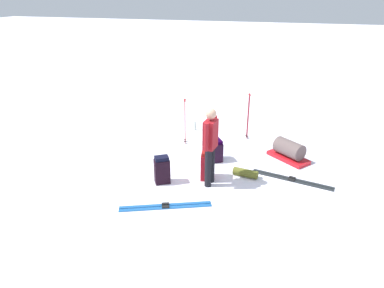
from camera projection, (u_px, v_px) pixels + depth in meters
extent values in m
plane|color=white|center=(192.00, 172.00, 7.94)|extent=(80.00, 80.00, 0.00)
cylinder|color=black|center=(208.00, 168.00, 7.21)|extent=(0.14, 0.14, 0.85)
cylinder|color=black|center=(211.00, 164.00, 7.37)|extent=(0.14, 0.14, 0.85)
cube|color=maroon|center=(211.00, 134.00, 6.99)|extent=(0.37, 0.26, 0.60)
cylinder|color=maroon|center=(206.00, 137.00, 6.78)|extent=(0.09, 0.09, 0.58)
cylinder|color=maroon|center=(215.00, 129.00, 7.18)|extent=(0.09, 0.09, 0.58)
sphere|color=tan|center=(211.00, 114.00, 6.81)|extent=(0.22, 0.22, 0.22)
cube|color=#212629|center=(291.00, 181.00, 7.56)|extent=(0.43, 1.75, 0.02)
cube|color=black|center=(291.00, 180.00, 7.55)|extent=(0.09, 0.15, 0.03)
cube|color=#212629|center=(292.00, 179.00, 7.64)|extent=(0.43, 1.75, 0.02)
cube|color=black|center=(292.00, 178.00, 7.63)|extent=(0.09, 0.15, 0.03)
cube|color=#1D5BA2|center=(166.00, 208.00, 6.61)|extent=(0.73, 1.67, 0.02)
cube|color=black|center=(166.00, 207.00, 6.60)|extent=(0.11, 0.15, 0.03)
cube|color=#1D5BA2|center=(165.00, 205.00, 6.70)|extent=(0.73, 1.67, 0.02)
cube|color=black|center=(165.00, 204.00, 6.69)|extent=(0.11, 0.15, 0.03)
cube|color=maroon|center=(207.00, 166.00, 7.56)|extent=(0.37, 0.30, 0.58)
cube|color=maroon|center=(207.00, 153.00, 7.43)|extent=(0.33, 0.27, 0.08)
cube|color=black|center=(162.00, 171.00, 7.40)|extent=(0.36, 0.39, 0.54)
cube|color=black|center=(162.00, 158.00, 7.27)|extent=(0.32, 0.35, 0.08)
cube|color=black|center=(216.00, 151.00, 8.39)|extent=(0.43, 0.41, 0.47)
cube|color=black|center=(216.00, 141.00, 8.28)|extent=(0.39, 0.37, 0.08)
cylinder|color=maroon|center=(248.00, 117.00, 9.54)|extent=(0.02, 0.02, 1.23)
sphere|color=#A51919|center=(249.00, 94.00, 9.27)|extent=(0.05, 0.05, 0.05)
cylinder|color=black|center=(246.00, 135.00, 9.77)|extent=(0.07, 0.07, 0.01)
cylinder|color=maroon|center=(248.00, 118.00, 9.44)|extent=(0.02, 0.02, 1.23)
sphere|color=#A51919|center=(250.00, 95.00, 9.18)|extent=(0.05, 0.05, 0.05)
cylinder|color=black|center=(247.00, 137.00, 9.67)|extent=(0.07, 0.07, 0.01)
cylinder|color=maroon|center=(185.00, 122.00, 9.27)|extent=(0.02, 0.02, 1.17)
sphere|color=#A51919|center=(185.00, 100.00, 9.02)|extent=(0.05, 0.05, 0.05)
cylinder|color=black|center=(185.00, 140.00, 9.48)|extent=(0.07, 0.07, 0.01)
cylinder|color=maroon|center=(185.00, 123.00, 9.15)|extent=(0.02, 0.02, 1.17)
sphere|color=#A51919|center=(185.00, 101.00, 8.90)|extent=(0.05, 0.05, 0.05)
cylinder|color=black|center=(185.00, 142.00, 9.37)|extent=(0.07, 0.07, 0.01)
cube|color=red|center=(288.00, 157.00, 8.52)|extent=(0.99, 1.08, 0.09)
cylinder|color=#61504E|center=(289.00, 148.00, 8.41)|extent=(0.76, 0.81, 0.40)
cylinder|color=brown|center=(245.00, 173.00, 7.71)|extent=(0.26, 0.57, 0.18)
cylinder|color=#B5C1B8|center=(195.00, 126.00, 10.23)|extent=(0.07, 0.07, 0.26)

